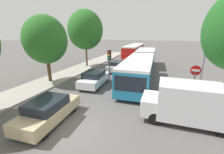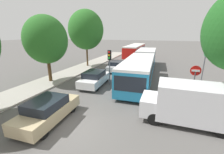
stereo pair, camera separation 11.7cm
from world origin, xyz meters
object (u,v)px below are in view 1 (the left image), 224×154
Objects in this scene: city_bus_rear at (134,50)px; queued_car_silver at (116,66)px; queued_car_white at (94,78)px; tree_left_mid at (45,41)px; queued_car_tan at (48,111)px; articulated_bus at (142,63)px; tree_left_far at (85,31)px; traffic_light at (109,60)px; white_van at (192,103)px; no_entry_sign at (194,79)px; direction_sign_post at (204,59)px.

queued_car_silver is (0.21, -13.61, -0.74)m from city_bus_rear.
tree_left_mid is (-4.80, -0.67, 3.46)m from queued_car_white.
city_bus_rear is 26.28m from queued_car_tan.
tree_left_far is at bearing -104.60° from articulated_bus.
queued_car_tan reaches higher than queued_car_silver.
tree_left_far reaches higher than queued_car_tan.
traffic_light reaches higher than queued_car_white.
tree_left_mid is at bearing -83.22° from traffic_light.
queued_car_tan is 0.83× the size of white_van.
queued_car_silver is at bearing -102.48° from articulated_bus.
traffic_light reaches higher than articulated_bus.
traffic_light is 6.47m from tree_left_mid.
no_entry_sign is (4.56, -6.71, 0.42)m from articulated_bus.
articulated_bus is 3.66m from queued_car_silver.
queued_car_tan is 0.51× the size of tree_left_far.
queued_car_white is 1.18× the size of direction_sign_post.
articulated_bus is 4.02× the size of queued_car_white.
articulated_bus is 8.12m from no_entry_sign.
queued_car_white is 9.91m from tree_left_far.
queued_car_silver is (0.01, 12.66, -0.02)m from queued_car_tan.
articulated_bus is 5.04× the size of traffic_light.
articulated_bus is 10.33m from white_van.
direction_sign_post is at bearing 103.80° from traffic_light.
tree_left_far is (-5.08, 13.89, 4.49)m from queued_car_tan.
city_bus_rear reaches higher than white_van.
queued_car_silver is 1.19× the size of traffic_light.
articulated_bus is 10.91m from tree_left_mid.
city_bus_rear is at bearing -2.66° from queued_car_white.
tree_left_mid reaches higher than no_entry_sign.
city_bus_rear is 1.74× the size of tree_left_mid.
queued_car_white is (-0.02, -19.76, -0.70)m from city_bus_rear.
tree_left_mid reaches higher than city_bus_rear.
white_van is (4.10, -9.48, -0.22)m from articulated_bus.
city_bus_rear is (-3.73, 14.23, -0.02)m from articulated_bus.
white_van is at bearing -161.46° from city_bus_rear.
queued_car_silver is at bearing 53.63° from tree_left_mid.
white_van is at bearing 48.88° from traffic_light.
queued_car_white is 1.51× the size of no_entry_sign.
direction_sign_post is 15.36m from tree_left_mid.
direction_sign_post is at bearing 71.05° from articulated_bus.
articulated_bus is at bearing -102.64° from queued_car_silver.
tree_left_mid reaches higher than queued_car_silver.
articulated_bus is 9.58m from tree_left_far.
queued_car_white reaches higher than queued_car_tan.
queued_car_white is 2.29m from traffic_light.
queued_car_white is at bearing 23.27° from direction_sign_post.
tree_left_mid is at bearing -89.56° from tree_left_far.
direction_sign_post reaches higher than articulated_bus.
traffic_light is (1.07, -5.46, 1.80)m from queued_car_silver.
city_bus_rear is 4.10× the size of no_entry_sign.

